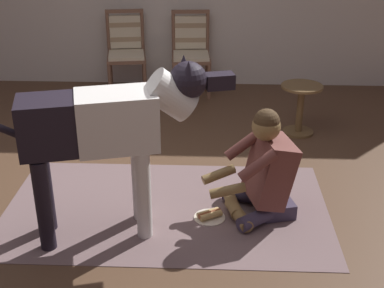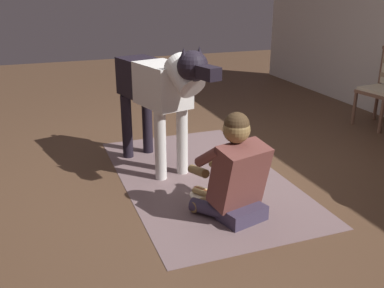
{
  "view_description": "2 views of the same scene",
  "coord_description": "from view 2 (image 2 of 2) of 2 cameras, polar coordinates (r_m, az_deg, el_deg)",
  "views": [
    {
      "loc": [
        0.57,
        -3.58,
        2.22
      ],
      "look_at": [
        0.42,
        -0.04,
        0.56
      ],
      "focal_mm": 49.63,
      "sensor_mm": 36.0,
      "label": 1
    },
    {
      "loc": [
        3.76,
        -1.45,
        1.76
      ],
      "look_at": [
        0.57,
        -0.27,
        0.5
      ],
      "focal_mm": 41.18,
      "sensor_mm": 36.0,
      "label": 2
    }
  ],
  "objects": [
    {
      "name": "person_sitting_on_floor",
      "position": [
        3.43,
        5.58,
        -3.99
      ],
      "size": [
        0.73,
        0.58,
        0.85
      ],
      "color": "#3C334B",
      "rests_on": "ground"
    },
    {
      "name": "ground_plane",
      "position": [
        4.4,
        0.79,
        -3.2
      ],
      "size": [
        13.63,
        13.63,
        0.0
      ],
      "primitive_type": "plane",
      "color": "brown"
    },
    {
      "name": "large_dog",
      "position": [
        4.15,
        -4.29,
        7.23
      ],
      "size": [
        1.59,
        0.58,
        1.26
      ],
      "color": "silver",
      "rests_on": "ground"
    },
    {
      "name": "hot_dog_on_plate",
      "position": [
        3.86,
        1.46,
        -6.34
      ],
      "size": [
        0.24,
        0.24,
        0.06
      ],
      "color": "silver",
      "rests_on": "ground"
    },
    {
      "name": "area_rug",
      "position": [
        4.19,
        1.32,
        -4.39
      ],
      "size": [
        2.51,
        1.47,
        0.01
      ],
      "primitive_type": "cube",
      "color": "#765E5F",
      "rests_on": "ground"
    }
  ]
}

